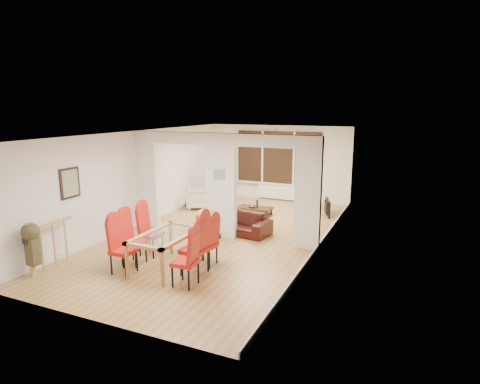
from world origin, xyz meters
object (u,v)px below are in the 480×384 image
Objects in this scene: dining_chair_la at (123,247)px; dining_chair_rb at (194,245)px; dining_chair_lc at (151,232)px; bottle at (257,204)px; sofa at (234,222)px; armchair at (198,198)px; dining_chair_ra at (185,258)px; dining_chair_rc at (206,242)px; dining_table at (167,251)px; coffee_table at (254,211)px; bowl at (252,207)px; person at (218,181)px; dining_chair_lb at (133,240)px; television at (325,207)px.

dining_chair_rb reaches higher than dining_chair_la.
dining_chair_lc is 3.99× the size of bottle.
armchair is at bearing 146.75° from sofa.
dining_chair_rc is at bearing 90.04° from dining_chair_ra.
dining_chair_la is 1.40m from dining_chair_ra.
coffee_table is (0.08, 4.56, -0.25)m from dining_table.
dining_chair_la is 1.06× the size of dining_chair_rc.
sofa is 1.70m from bowl.
dining_chair_ra is 5.17× the size of bowl.
person is (-1.97, 4.89, 0.29)m from dining_chair_rb.
dining_chair_rb is at bearing 1.86° from dining_chair_lb.
dining_chair_ra is (0.75, -0.52, 0.16)m from dining_table.
dining_chair_rb is 1.53× the size of armchair.
person reaches higher than dining_chair_lb.
sofa is at bearing 75.01° from dining_chair_la.
dining_chair_lb is at bearing -100.27° from bowl.
bowl is at bearing 82.03° from dining_chair_la.
dining_chair_ra is 1.01× the size of coffee_table.
dining_chair_ra is 0.55× the size of sofa.
dining_chair_rc is (1.38, -0.01, -0.03)m from dining_chair_lc.
dining_chair_rb is 4.50m from bowl.
dining_chair_rb reaches higher than sofa.
dining_chair_la is at bearing 137.52° from television.
dining_chair_rc is 4.11m from coffee_table.
dining_chair_lb is at bearing -102.04° from bottle.
dining_chair_lb is 1.05× the size of dining_chair_rc.
dining_chair_la reaches higher than dining_table.
dining_chair_lc reaches higher than television.
dining_chair_rb is at bearing 0.78° from armchair.
bowl is (-0.59, 4.45, -0.32)m from dining_chair_rb.
dining_chair_rc is at bearing 38.42° from dining_table.
dining_chair_lc is 5.63m from television.
sofa is 9.43× the size of bowl.
television is at bearing 25.93° from bottle.
dining_chair_ra reaches higher than dining_chair_rc.
dining_chair_la is 1.21× the size of television.
person reaches higher than dining_chair_la.
armchair is at bearing 102.72° from dining_chair_lb.
armchair is at bearing 83.27° from television.
dining_chair_la is 1.01× the size of dining_chair_ra.
dining_chair_rb is at bearing -82.43° from bowl.
dining_table is 1.47× the size of dining_chair_lc.
dining_chair_lb is 5.17× the size of bowl.
coffee_table is at bearing 88.99° from dining_table.
bowl is at bearing 103.83° from sofa.
dining_chair_rc is (-0.12, 1.01, -0.02)m from dining_chair_ra.
dining_chair_ra is 0.91× the size of dining_chair_rb.
dining_chair_la is 1.02× the size of coffee_table.
dining_chair_rb is (0.64, 0.00, 0.21)m from dining_table.
bottle is 0.19m from bowl.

